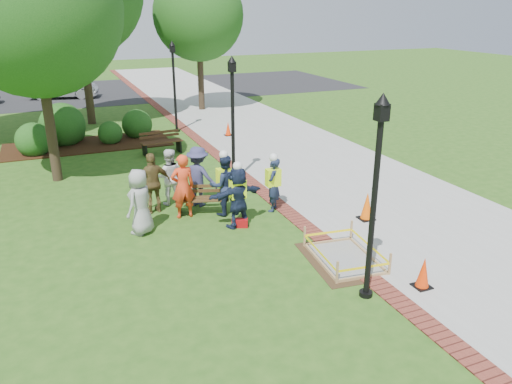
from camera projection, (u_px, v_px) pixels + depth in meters
name	position (u px, v px, depth m)	size (l,w,h in m)	color
ground	(256.00, 247.00, 12.65)	(100.00, 100.00, 0.00)	#285116
sidewalk	(272.00, 138.00, 23.11)	(6.00, 60.00, 0.02)	#9E9E99
brick_edging	(205.00, 145.00, 21.93)	(0.50, 60.00, 0.03)	maroon
mulch_bed	(88.00, 145.00, 21.93)	(7.00, 3.00, 0.05)	#381E0F
parking_lot	(112.00, 91.00, 35.99)	(36.00, 12.00, 0.01)	black
wet_concrete_pad	(345.00, 251.00, 11.91)	(1.93, 2.47, 0.55)	#47331E
bench_near	(203.00, 205.00, 14.58)	(1.61, 0.95, 0.83)	#54361D
bench_far	(162.00, 147.00, 20.58)	(1.72, 0.70, 0.91)	#4E321A
cone_front	(423.00, 273.00, 10.69)	(0.37, 0.37, 0.72)	black
cone_back	(367.00, 207.00, 14.13)	(0.42, 0.42, 0.83)	black
cone_far	(228.00, 129.00, 23.42)	(0.34, 0.34, 0.67)	black
toolbox	(240.00, 223.00, 13.78)	(0.45, 0.24, 0.22)	#9F0C0F
lamp_near	(375.00, 185.00, 9.65)	(0.28, 0.28, 4.26)	black
lamp_mid	(233.00, 111.00, 16.56)	(0.28, 0.28, 4.26)	black
lamp_far	(174.00, 80.00, 23.48)	(0.28, 0.28, 4.26)	black
tree_left	(33.00, 8.00, 15.55)	(5.58, 5.58, 8.47)	#3D2D1E
tree_right	(198.00, 15.00, 27.75)	(5.06, 5.06, 7.82)	#3D2D1E
shrub_a	(36.00, 155.00, 20.54)	(1.44, 1.44, 1.44)	#184814
shrub_b	(65.00, 144.00, 22.14)	(1.97, 1.97, 1.97)	#184814
shrub_c	(111.00, 143.00, 22.26)	(1.07, 1.07, 1.07)	#184814
shrub_d	(138.00, 137.00, 23.36)	(1.39, 1.39, 1.39)	#184814
shrub_e	(76.00, 141.00, 22.58)	(0.91, 0.91, 0.91)	#184814
casual_person_a	(140.00, 202.00, 13.12)	(0.67, 0.66, 1.79)	#989898
casual_person_b	(183.00, 186.00, 14.13)	(0.61, 0.40, 1.87)	#F83F1D
casual_person_c	(169.00, 177.00, 15.11)	(0.62, 0.47, 1.74)	silver
casual_person_d	(153.00, 183.00, 14.49)	(0.62, 0.45, 1.81)	brown
casual_person_e	(198.00, 177.00, 15.00)	(0.69, 0.68, 1.84)	#35355D
hivis_worker_a	(238.00, 195.00, 13.52)	(0.60, 0.43, 1.87)	#161E39
hivis_worker_b	(273.00, 182.00, 14.62)	(0.58, 0.61, 1.77)	#16213B
hivis_worker_c	(224.00, 183.00, 14.31)	(0.58, 0.39, 1.94)	#191F43
parked_car_b	(64.00, 98.00, 33.21)	(4.82, 2.10, 1.57)	gray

